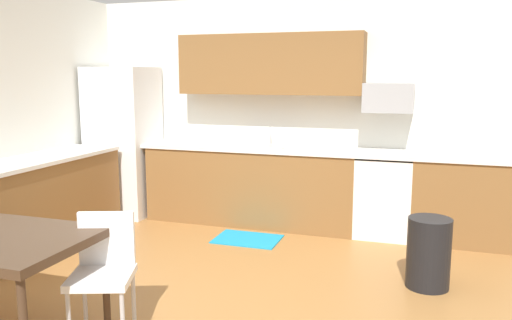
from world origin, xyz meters
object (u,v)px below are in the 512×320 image
(refrigerator, at_px, (124,141))
(microwave, at_px, (389,98))
(oven_range, at_px, (384,195))
(chair_near_table, at_px, (104,266))
(trash_bin, at_px, (429,253))

(refrigerator, height_order, microwave, refrigerator)
(oven_range, distance_m, chair_near_table, 3.36)
(oven_range, relative_size, trash_bin, 1.52)
(microwave, bearing_deg, trash_bin, -71.97)
(microwave, distance_m, trash_bin, 1.98)
(refrigerator, bearing_deg, oven_range, 1.41)
(trash_bin, bearing_deg, refrigerator, 160.85)
(refrigerator, height_order, trash_bin, refrigerator)
(microwave, relative_size, trash_bin, 0.90)
(oven_range, distance_m, microwave, 1.08)
(microwave, distance_m, chair_near_table, 3.60)
(chair_near_table, bearing_deg, microwave, 62.04)
(refrigerator, relative_size, trash_bin, 3.12)
(chair_near_table, relative_size, trash_bin, 1.42)
(microwave, bearing_deg, refrigerator, -176.83)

